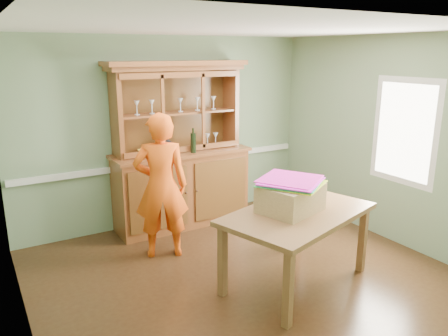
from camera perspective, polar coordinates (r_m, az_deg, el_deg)
floor at (r=5.19m, az=2.33°, el=-13.56°), size 4.50×4.50×0.00m
ceiling at (r=4.57m, az=2.71°, el=17.72°), size 4.50×4.50×0.00m
wall_back at (r=6.43m, az=-7.29°, el=4.75°), size 4.50×0.00×4.50m
wall_left at (r=3.99m, az=-25.75°, el=-3.04°), size 0.00×4.00×4.00m
wall_right at (r=6.20m, az=20.26°, el=3.55°), size 0.00×4.00×4.00m
wall_front at (r=3.29m, az=21.98°, el=-6.29°), size 4.50×0.00×4.50m
chair_rail at (r=6.50m, az=-7.07°, el=0.82°), size 4.41×0.05×0.08m
framed_map at (r=4.23m, az=-26.17°, el=0.70°), size 0.03×0.60×0.46m
window_panel at (r=5.97m, az=22.47°, el=4.40°), size 0.03×0.96×1.36m
china_hutch at (r=6.33m, az=-5.70°, el=-0.24°), size 2.01×0.66×2.36m
dining_table at (r=4.77m, az=9.59°, el=-6.73°), size 1.88×1.43×0.83m
cardboard_box at (r=4.69m, az=8.67°, el=-3.88°), size 0.74×0.66×0.29m
kite_stack at (r=4.67m, az=8.77°, el=-1.74°), size 0.81×0.81×0.05m
person at (r=5.35m, az=-8.22°, el=-2.37°), size 0.77×0.63×1.80m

